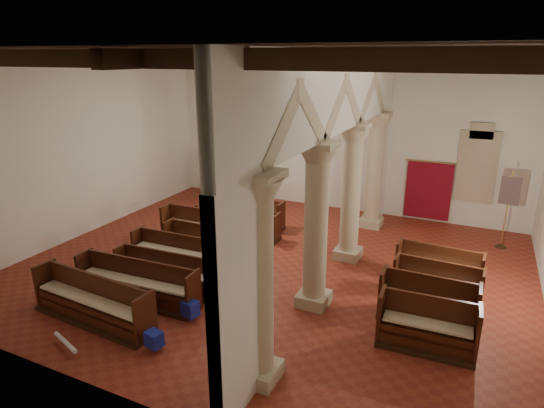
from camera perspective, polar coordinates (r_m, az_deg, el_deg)
The scene contains 29 objects.
floor at distance 13.40m, azimuth 0.15°, elevation -7.82°, with size 14.00×14.00×0.00m, color maroon.
ceiling at distance 12.05m, azimuth 0.17°, elevation 18.78°, with size 14.00×14.00×0.00m, color black.
wall_back at distance 17.90m, azimuth 8.40°, elevation 8.74°, with size 14.00×0.02×6.00m, color silver.
wall_front at distance 7.64m, azimuth -19.30°, elevation -5.00°, with size 14.00×0.02×6.00m, color silver.
wall_left at distance 16.54m, azimuth -22.56°, elevation 6.78°, with size 0.02×12.00×6.00m, color silver.
ceiling_beams at distance 12.05m, azimuth 0.17°, elevation 17.92°, with size 13.80×11.80×0.30m, color black, non-canonical shape.
arcade at distance 11.64m, azimuth 8.28°, elevation 6.53°, with size 0.90×11.90×6.00m.
window_back at distance 17.29m, azimuth 24.32°, elevation 4.28°, with size 1.00×0.03×2.20m, color #306C4D.
pipe_organ at distance 19.54m, azimuth -5.01°, elevation 4.77°, with size 2.10×0.85×4.40m.
lectern at distance 18.55m, azimuth -5.11°, elevation 1.51°, with size 0.66×0.69×1.40m.
dossal_curtain at distance 17.56m, azimuth 19.02°, elevation 1.60°, with size 1.80×0.07×2.17m.
processional_banner at distance 16.15m, azimuth 27.15°, elevation -2.16°, with size 0.57×0.73×2.52m.
hymnal_box_a at distance 10.13m, azimuth -14.57°, elevation -16.08°, with size 0.33×0.27×0.33m, color navy.
hymnal_box_b at distance 10.98m, azimuth -10.23°, elevation -12.77°, with size 0.36×0.30×0.36m, color #162C9A.
hymnal_box_c at distance 13.34m, azimuth -5.48°, elevation -6.84°, with size 0.31×0.25×0.31m, color #163B97.
tube_heater_a at distance 10.82m, azimuth -24.50°, elevation -15.52°, with size 0.09×0.09×0.95m, color white.
tube_heater_b at distance 11.77m, azimuth -19.47°, elevation -12.02°, with size 0.09×0.09×0.87m, color white.
nave_pew_0 at distance 11.45m, azimuth -21.52°, elevation -11.97°, with size 3.34×0.95×1.11m.
nave_pew_1 at distance 11.98m, azimuth -16.54°, elevation -10.10°, with size 3.35×0.88×1.07m.
nave_pew_2 at distance 12.40m, azimuth -13.00°, elevation -8.93°, with size 3.03×0.79×0.98m.
nave_pew_3 at distance 13.50m, azimuth -11.91°, elevation -6.52°, with size 2.79×0.73×0.99m.
nave_pew_4 at distance 14.05m, azimuth -8.74°, elevation -5.31°, with size 2.52×0.66×0.99m.
nave_pew_5 at distance 14.90m, azimuth -7.69°, elevation -3.69°, with size 3.50×0.88×1.12m.
nave_pew_6 at distance 15.52m, azimuth -4.33°, elevation -2.85°, with size 3.00×0.72×0.98m.
nave_pew_7 at distance 16.35m, azimuth -3.04°, elevation -1.61°, with size 2.70×0.75×1.05m.
aisle_pew_0 at distance 10.34m, azimuth 18.79°, elevation -14.96°, with size 2.01×0.85×1.14m.
aisle_pew_1 at distance 11.25m, azimuth 18.88°, elevation -12.18°, with size 2.16×0.74×1.10m.
aisle_pew_2 at distance 12.22m, azimuth 19.92°, elevation -9.93°, with size 2.13×0.75×1.02m.
aisle_pew_3 at distance 12.99m, azimuth 20.08°, elevation -8.13°, with size 2.21×0.84×1.08m.
Camera 1 is at (5.09, -10.92, 5.87)m, focal length 30.00 mm.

